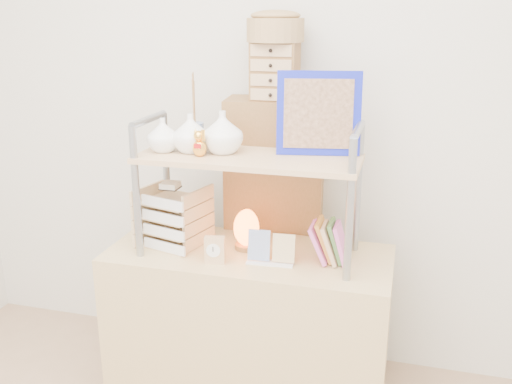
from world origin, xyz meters
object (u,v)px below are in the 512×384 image
cabinet (274,238)px  salt_lamp (246,229)px  desk (249,330)px  letter_tray (172,220)px

cabinet → salt_lamp: cabinet is taller
desk → cabinet: size_ratio=0.89×
letter_tray → salt_lamp: letter_tray is taller
cabinet → salt_lamp: bearing=-103.8°
desk → letter_tray: (-0.34, -0.00, 0.49)m
cabinet → salt_lamp: 0.37m
desk → letter_tray: bearing=-179.5°
letter_tray → salt_lamp: bearing=7.4°
letter_tray → salt_lamp: size_ratio=1.60×
cabinet → letter_tray: 0.56m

